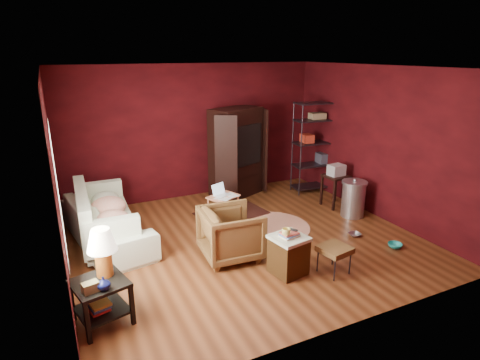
# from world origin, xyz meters

# --- Properties ---
(room) EXTENTS (5.54, 5.04, 2.84)m
(room) POSITION_xyz_m (-0.04, -0.01, 1.40)
(room) COLOR brown
(room) RESTS_ON ground
(sofa) EXTENTS (1.04, 2.40, 0.91)m
(sofa) POSITION_xyz_m (-2.09, 0.94, 0.45)
(sofa) COLOR silver
(sofa) RESTS_ON ground
(armchair) EXTENTS (0.85, 0.90, 0.87)m
(armchair) POSITION_xyz_m (-0.45, -0.43, 0.43)
(armchair) COLOR black
(armchair) RESTS_ON ground
(pet_bowl_steel) EXTENTS (0.21, 0.07, 0.21)m
(pet_bowl_steel) POSITION_xyz_m (1.76, -0.68, 0.11)
(pet_bowl_steel) COLOR #ABAEB2
(pet_bowl_steel) RESTS_ON ground
(pet_bowl_turquoise) EXTENTS (0.23, 0.07, 0.22)m
(pet_bowl_turquoise) POSITION_xyz_m (2.06, -1.30, 0.11)
(pet_bowl_turquoise) COLOR #25AFAA
(pet_bowl_turquoise) RESTS_ON ground
(vase) EXTENTS (0.17, 0.17, 0.15)m
(vase) POSITION_xyz_m (-2.41, -1.41, 0.61)
(vase) COLOR #0D1243
(vase) RESTS_ON side_table
(mug) EXTENTS (0.14, 0.12, 0.12)m
(mug) POSITION_xyz_m (0.00, -1.26, 0.69)
(mug) COLOR #EDDE74
(mug) RESTS_ON hamper
(side_table) EXTENTS (0.69, 0.69, 1.13)m
(side_table) POSITION_xyz_m (-2.40, -1.16, 0.68)
(side_table) COLOR black
(side_table) RESTS_ON ground
(sofa_cushions) EXTENTS (0.87, 2.04, 0.85)m
(sofa_cushions) POSITION_xyz_m (-2.14, 0.96, 0.41)
(sofa_cushions) COLOR silver
(sofa_cushions) RESTS_ON sofa
(hamper) EXTENTS (0.54, 0.54, 0.65)m
(hamper) POSITION_xyz_m (0.09, -1.21, 0.30)
(hamper) COLOR #4A2B11
(hamper) RESTS_ON ground
(footstool) EXTENTS (0.46, 0.46, 0.41)m
(footstool) POSITION_xyz_m (0.68, -1.48, 0.35)
(footstool) COLOR black
(footstool) RESTS_ON ground
(rug_round) EXTENTS (1.60, 1.60, 0.01)m
(rug_round) POSITION_xyz_m (0.63, 0.25, 0.01)
(rug_round) COLOR beige
(rug_round) RESTS_ON ground
(rug_oriental) EXTENTS (1.40, 1.05, 0.01)m
(rug_oriental) POSITION_xyz_m (0.25, 1.12, 0.02)
(rug_oriental) COLOR #441912
(rug_oriental) RESTS_ON ground
(laptop_desk) EXTENTS (0.65, 0.58, 0.68)m
(laptop_desk) POSITION_xyz_m (0.01, 0.95, 0.42)
(laptop_desk) COLOR #FFA274
(laptop_desk) RESTS_ON ground
(tv_armoire) EXTENTS (1.38, 1.13, 1.91)m
(tv_armoire) POSITION_xyz_m (0.82, 2.07, 0.99)
(tv_armoire) COLOR black
(tv_armoire) RESTS_ON ground
(wire_shelving) EXTENTS (1.01, 0.52, 2.00)m
(wire_shelving) POSITION_xyz_m (2.53, 1.60, 1.10)
(wire_shelving) COLOR #322A33
(wire_shelving) RESTS_ON ground
(small_stand) EXTENTS (0.47, 0.47, 0.87)m
(small_stand) POSITION_xyz_m (2.33, 0.62, 0.65)
(small_stand) COLOR black
(small_stand) RESTS_ON ground
(trash_can) EXTENTS (0.58, 0.58, 0.75)m
(trash_can) POSITION_xyz_m (2.32, 0.04, 0.35)
(trash_can) COLOR silver
(trash_can) RESTS_ON ground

